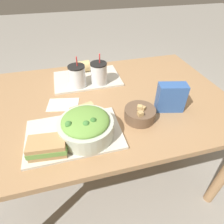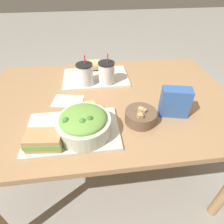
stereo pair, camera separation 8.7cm
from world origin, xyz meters
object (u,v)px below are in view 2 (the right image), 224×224
at_px(baguette_far, 94,65).
at_px(napkin_folded, 68,101).
at_px(baguette_near, 84,109).
at_px(sandwich_near, 44,140).
at_px(drink_cup_dark, 85,75).
at_px(drink_cup_red, 107,73).
at_px(salad_bowl, 84,123).
at_px(soup_bowl, 141,116).
at_px(chip_bag, 175,102).

xyz_separation_m(baguette_far, napkin_folded, (-0.17, -0.34, -0.05)).
bearing_deg(baguette_near, napkin_folded, 17.72).
bearing_deg(sandwich_near, drink_cup_dark, 75.34).
bearing_deg(napkin_folded, drink_cup_red, 33.78).
bearing_deg(drink_cup_red, napkin_folded, -146.22).
relative_size(salad_bowl, soup_bowl, 1.58).
xyz_separation_m(drink_cup_red, napkin_folded, (-0.24, -0.16, -0.07)).
height_order(sandwich_near, drink_cup_dark, drink_cup_dark).
xyz_separation_m(soup_bowl, drink_cup_red, (-0.12, 0.37, 0.04)).
relative_size(soup_bowl, sandwich_near, 0.94).
xyz_separation_m(soup_bowl, baguette_near, (-0.27, 0.07, 0.02)).
bearing_deg(drink_cup_red, drink_cup_dark, 180.00).
relative_size(baguette_far, drink_cup_red, 0.47).
height_order(salad_bowl, soup_bowl, salad_bowl).
bearing_deg(baguette_far, soup_bowl, -167.28).
height_order(sandwich_near, chip_bag, chip_bag).
xyz_separation_m(sandwich_near, napkin_folded, (0.07, 0.32, -0.04)).
distance_m(sandwich_near, baguette_near, 0.24).
relative_size(chip_bag, napkin_folded, 0.81).
distance_m(baguette_near, drink_cup_dark, 0.30).
distance_m(drink_cup_dark, napkin_folded, 0.20).
bearing_deg(soup_bowl, salad_bowl, -168.86).
height_order(salad_bowl, baguette_far, salad_bowl).
distance_m(salad_bowl, sandwich_near, 0.17).
bearing_deg(salad_bowl, soup_bowl, 11.14).
relative_size(drink_cup_dark, napkin_folded, 1.02).
bearing_deg(drink_cup_red, baguette_far, 111.03).
bearing_deg(sandwich_near, baguette_far, 75.73).
relative_size(salad_bowl, drink_cup_dark, 1.27).
distance_m(drink_cup_dark, chip_bag, 0.55).
bearing_deg(salad_bowl, baguette_far, 82.88).
height_order(soup_bowl, drink_cup_red, drink_cup_red).
relative_size(sandwich_near, drink_cup_red, 0.85).
distance_m(soup_bowl, sandwich_near, 0.45).
distance_m(salad_bowl, drink_cup_red, 0.45).
height_order(sandwich_near, napkin_folded, sandwich_near).
bearing_deg(napkin_folded, drink_cup_dark, 56.54).
bearing_deg(baguette_near, drink_cup_red, -40.74).
distance_m(baguette_near, chip_bag, 0.45).
xyz_separation_m(salad_bowl, sandwich_near, (-0.16, -0.06, -0.02)).
distance_m(salad_bowl, chip_bag, 0.45).
xyz_separation_m(sandwich_near, baguette_near, (0.17, 0.18, 0.00)).
height_order(baguette_near, drink_cup_red, drink_cup_red).
bearing_deg(chip_bag, soup_bowl, -155.91).
height_order(baguette_near, napkin_folded, baguette_near).
distance_m(baguette_far, drink_cup_dark, 0.19).
xyz_separation_m(soup_bowl, baguette_far, (-0.19, 0.55, 0.02)).
relative_size(sandwich_near, drink_cup_dark, 0.86).
xyz_separation_m(sandwich_near, chip_bag, (0.61, 0.14, 0.03)).
distance_m(soup_bowl, drink_cup_red, 0.39).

